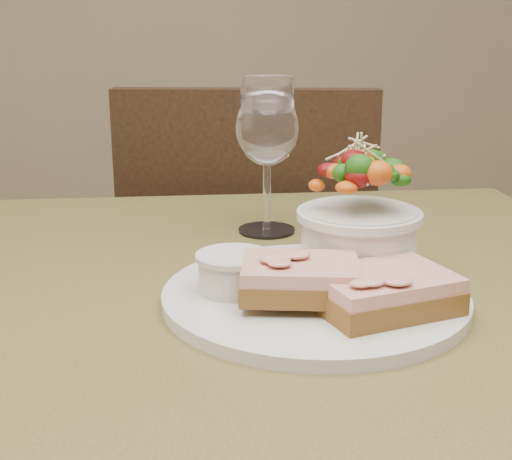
{
  "coord_description": "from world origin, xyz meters",
  "views": [
    {
      "loc": [
        -0.08,
        -0.64,
        1.0
      ],
      "look_at": [
        -0.01,
        0.0,
        0.81
      ],
      "focal_mm": 50.0,
      "sensor_mm": 36.0,
      "label": 1
    }
  ],
  "objects": [
    {
      "name": "garnish",
      "position": [
        -0.03,
        0.03,
        0.77
      ],
      "size": [
        0.05,
        0.04,
        0.02
      ],
      "color": "#0E3209",
      "rests_on": "dinner_plate"
    },
    {
      "name": "ramekin",
      "position": [
        -0.04,
        -0.03,
        0.78
      ],
      "size": [
        0.06,
        0.06,
        0.04
      ],
      "color": "beige",
      "rests_on": "dinner_plate"
    },
    {
      "name": "sandwich_front",
      "position": [
        0.09,
        -0.08,
        0.78
      ],
      "size": [
        0.14,
        0.12,
        0.03
      ],
      "rotation": [
        0.0,
        0.0,
        0.3
      ],
      "color": "#4E2F14",
      "rests_on": "dinner_plate"
    },
    {
      "name": "chair_far",
      "position": [
        0.04,
        0.64,
        0.29
      ],
      "size": [
        0.47,
        0.47,
        0.9
      ],
      "rotation": [
        0.0,
        0.0,
        3.0
      ],
      "color": "black",
      "rests_on": "ground"
    },
    {
      "name": "sandwich_back",
      "position": [
        0.02,
        -0.06,
        0.78
      ],
      "size": [
        0.11,
        0.09,
        0.03
      ],
      "rotation": [
        0.0,
        0.0,
        -0.16
      ],
      "color": "#4E2F14",
      "rests_on": "dinner_plate"
    },
    {
      "name": "wine_glass",
      "position": [
        0.02,
        0.2,
        0.87
      ],
      "size": [
        0.08,
        0.08,
        0.18
      ],
      "color": "white",
      "rests_on": "cafe_table"
    },
    {
      "name": "dinner_plate",
      "position": [
        0.04,
        -0.04,
        0.76
      ],
      "size": [
        0.28,
        0.28,
        0.01
      ],
      "primitive_type": "cylinder",
      "color": "silver",
      "rests_on": "cafe_table"
    },
    {
      "name": "cafe_table",
      "position": [
        0.0,
        0.0,
        0.65
      ],
      "size": [
        0.8,
        0.8,
        0.75
      ],
      "color": "#483C1F",
      "rests_on": "ground"
    },
    {
      "name": "salad_bowl",
      "position": [
        0.09,
        0.02,
        0.82
      ],
      "size": [
        0.11,
        0.11,
        0.13
      ],
      "color": "silver",
      "rests_on": "dinner_plate"
    }
  ]
}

